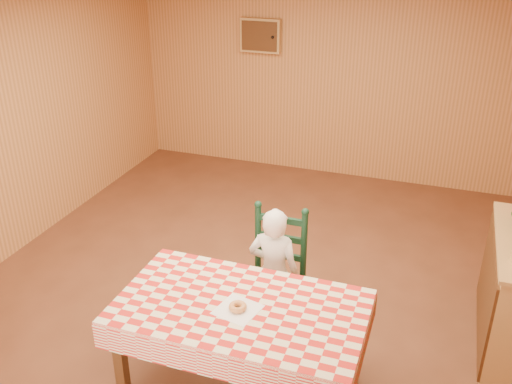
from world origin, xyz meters
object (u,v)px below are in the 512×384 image
dining_table (241,315)px  seated_child (274,273)px  storage_bin (511,355)px  ladder_chair (276,276)px

dining_table → seated_child: bearing=90.0°
seated_child → storage_bin: seated_child is taller
ladder_chair → dining_table: bearing=-90.0°
dining_table → storage_bin: (1.80, 0.85, -0.52)m
ladder_chair → seated_child: bearing=-90.0°
ladder_chair → storage_bin: bearing=1.9°
ladder_chair → seated_child: seated_child is taller
ladder_chair → seated_child: (-0.00, -0.06, 0.06)m
seated_child → ladder_chair: bearing=-90.0°
ladder_chair → seated_child: size_ratio=0.96×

